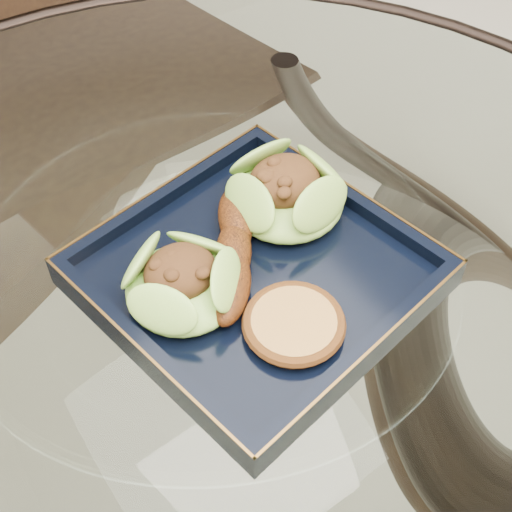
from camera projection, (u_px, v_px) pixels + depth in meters
dining_table at (221, 393)px, 0.78m from camera, size 1.13×1.13×0.77m
dining_chair at (87, 141)px, 1.17m from camera, size 0.47×0.47×0.93m
navy_plate at (256, 277)px, 0.66m from camera, size 0.31×0.31×0.02m
lettuce_wrap_left at (183, 284)px, 0.62m from camera, size 0.12×0.12×0.04m
lettuce_wrap_right at (286, 195)px, 0.69m from camera, size 0.14×0.14×0.04m
roasted_plantain at (233, 253)px, 0.65m from camera, size 0.12×0.15×0.03m
crumb_patty at (294, 325)px, 0.60m from camera, size 0.09×0.09×0.01m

